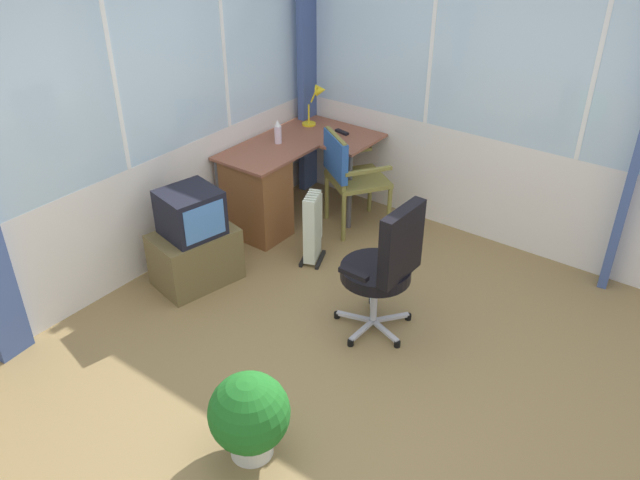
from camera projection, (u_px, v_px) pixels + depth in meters
ground at (343, 374)px, 4.35m from camera, size 5.39×4.99×0.06m
north_window_panel at (120, 126)px, 4.70m from camera, size 4.39×0.07×2.56m
east_window_panel at (503, 100)px, 5.19m from camera, size 0.07×3.99×2.56m
curtain_corner at (308, 69)px, 6.09m from camera, size 0.26×0.08×2.46m
desk at (262, 190)px, 5.72m from camera, size 1.38×0.95×0.75m
desk_lamp at (318, 98)px, 6.04m from camera, size 0.24×0.20×0.39m
tv_remote at (342, 132)px, 5.96m from camera, size 0.08×0.16×0.02m
spray_bottle at (278, 132)px, 5.71m from camera, size 0.06×0.06×0.22m
wooden_armchair at (346, 169)px, 5.67m from camera, size 0.67×0.67×0.93m
office_chair at (386, 263)px, 4.39m from camera, size 0.60×0.58×1.04m
tv_on_stand at (194, 243)px, 5.06m from camera, size 0.72×0.56×0.81m
space_heater at (313, 227)px, 5.36m from camera, size 0.33×0.26×0.62m
potted_plant at (249, 415)px, 3.59m from camera, size 0.47×0.47×0.55m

